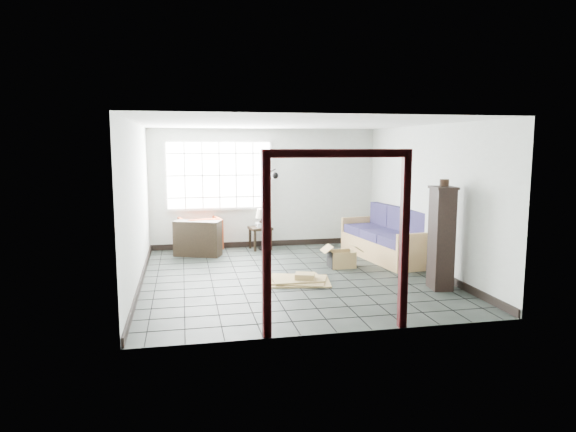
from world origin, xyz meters
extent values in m
plane|color=black|center=(0.00, 0.00, 0.00)|extent=(5.50, 5.50, 0.00)
cube|color=silver|center=(0.00, 2.75, 1.30)|extent=(5.00, 0.02, 2.60)
cube|color=silver|center=(0.00, -2.75, 1.30)|extent=(5.00, 0.02, 2.60)
cube|color=silver|center=(-2.50, 0.00, 1.30)|extent=(0.02, 5.50, 2.60)
cube|color=silver|center=(2.50, 0.00, 1.30)|extent=(0.02, 5.50, 2.60)
cube|color=white|center=(0.00, 0.00, 2.60)|extent=(5.00, 5.50, 0.02)
cube|color=black|center=(0.00, 2.73, 0.06)|extent=(4.95, 0.03, 0.12)
cube|color=black|center=(-2.48, 0.00, 0.06)|extent=(0.03, 5.45, 0.12)
cube|color=black|center=(2.48, 0.00, 0.06)|extent=(0.03, 5.45, 0.12)
cube|color=silver|center=(-1.00, 2.71, 1.60)|extent=(2.32, 0.06, 1.52)
cube|color=white|center=(-1.00, 2.67, 1.60)|extent=(2.20, 0.02, 1.40)
cube|color=#3A0D0E|center=(-0.85, -2.70, 1.05)|extent=(0.10, 0.08, 2.10)
cube|color=#3A0D0E|center=(0.85, -2.70, 1.05)|extent=(0.10, 0.08, 2.10)
cube|color=#3A0D0E|center=(0.00, -2.70, 2.15)|extent=(1.80, 0.08, 0.10)
cube|color=#9C8246|center=(2.15, 1.00, 0.20)|extent=(1.16, 2.27, 0.39)
cube|color=#9C8246|center=(2.30, -0.11, 0.35)|extent=(0.87, 0.18, 0.69)
cube|color=#9C8246|center=(2.00, 2.10, 0.35)|extent=(0.87, 0.18, 0.69)
cube|color=#9C8246|center=(2.54, 1.05, 0.60)|extent=(0.38, 2.16, 0.76)
cube|color=#1A1B41|center=(2.23, 0.29, 0.48)|extent=(0.87, 0.79, 0.17)
cube|color=#1A1B41|center=(2.54, 0.33, 0.74)|extent=(0.25, 0.71, 0.56)
cube|color=#1A1B41|center=(2.13, 0.99, 0.48)|extent=(0.87, 0.79, 0.17)
cube|color=#1A1B41|center=(2.44, 1.04, 0.74)|extent=(0.25, 0.71, 0.56)
cube|color=#1A1B41|center=(2.03, 1.70, 0.48)|extent=(0.87, 0.79, 0.17)
cube|color=#1A1B41|center=(2.34, 1.75, 0.74)|extent=(0.25, 0.71, 0.56)
imported|color=maroon|center=(-1.44, 2.40, 0.41)|extent=(0.93, 0.89, 0.82)
cube|color=black|center=(-0.16, 2.40, 0.47)|extent=(0.52, 0.52, 0.05)
cube|color=black|center=(-0.31, 2.19, 0.22)|extent=(0.05, 0.05, 0.45)
cube|color=black|center=(0.05, 2.25, 0.22)|extent=(0.05, 0.05, 0.45)
cube|color=black|center=(-0.37, 2.55, 0.22)|extent=(0.05, 0.05, 0.45)
cube|color=black|center=(-0.01, 2.61, 0.22)|extent=(0.05, 0.05, 0.45)
cylinder|color=black|center=(-0.13, 2.41, 0.56)|extent=(0.12, 0.12, 0.14)
cylinder|color=black|center=(-0.13, 2.41, 0.68)|extent=(0.03, 0.03, 0.10)
cone|color=beige|center=(-0.13, 2.41, 0.79)|extent=(0.30, 0.30, 0.20)
cube|color=silver|center=(-0.12, 2.41, 0.54)|extent=(0.26, 0.22, 0.09)
cylinder|color=black|center=(-0.24, 2.40, 0.54)|extent=(0.02, 0.05, 0.05)
cylinder|color=black|center=(-0.08, 2.40, 0.02)|extent=(0.33, 0.33, 0.03)
cylinder|color=black|center=(-0.08, 2.40, 0.83)|extent=(0.03, 0.03, 1.62)
cylinder|color=black|center=(0.03, 2.32, 1.68)|extent=(0.27, 0.10, 0.15)
sphere|color=black|center=(0.14, 2.24, 1.61)|extent=(0.18, 0.18, 0.15)
cube|color=black|center=(-1.51, 2.01, 0.36)|extent=(1.00, 0.68, 0.72)
cube|color=black|center=(-1.51, 2.01, 0.37)|extent=(0.92, 0.61, 0.03)
cube|color=black|center=(2.15, -1.21, 0.80)|extent=(0.34, 0.43, 1.59)
cube|color=black|center=(2.15, -1.21, 1.59)|extent=(0.39, 0.47, 0.04)
cylinder|color=black|center=(2.18, -1.17, 1.67)|extent=(0.16, 0.16, 0.11)
cube|color=#987E49|center=(1.07, 0.48, 0.01)|extent=(0.45, 0.36, 0.02)
cube|color=black|center=(0.85, 0.48, 0.15)|extent=(0.02, 0.36, 0.30)
cube|color=#987E49|center=(1.29, 0.48, 0.15)|extent=(0.02, 0.36, 0.30)
cube|color=#987E49|center=(1.07, 0.30, 0.15)|extent=(0.45, 0.02, 0.30)
cube|color=#987E49|center=(1.07, 0.66, 0.15)|extent=(0.45, 0.02, 0.30)
cube|color=#987E49|center=(0.78, 0.48, 0.36)|extent=(0.17, 0.36, 0.12)
cube|color=#987E49|center=(1.36, 0.48, 0.36)|extent=(0.17, 0.36, 0.12)
cube|color=#987E49|center=(0.03, -0.38, 0.01)|extent=(1.19, 0.94, 0.02)
cube|color=#987E49|center=(0.03, -0.38, 0.03)|extent=(1.13, 0.99, 0.02)
cube|color=#987E49|center=(0.03, -0.38, 0.06)|extent=(0.82, 0.59, 0.02)
cube|color=#987E49|center=(0.15, -0.45, 0.11)|extent=(0.38, 0.34, 0.09)
camera|label=1|loc=(-1.78, -8.43, 2.24)|focal=32.00mm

